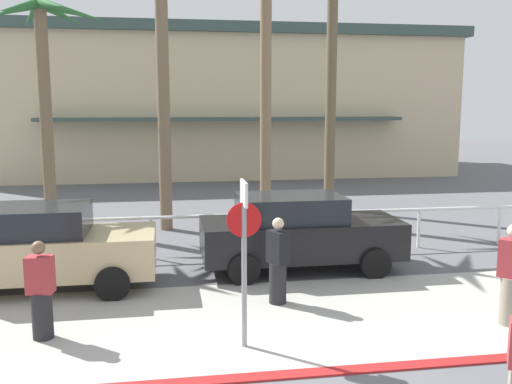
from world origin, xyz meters
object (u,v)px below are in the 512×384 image
at_px(palm_tree_3, 161,7).
at_px(palm_tree_4, 265,36).
at_px(stop_sign_bike_lane, 244,240).
at_px(pedestrian_0, 511,279).
at_px(pedestrian_2, 41,295).
at_px(palm_tree_2, 45,60).
at_px(car_black_2, 298,231).
at_px(car_tan_1, 40,247).
at_px(pedestrian_1, 278,265).

bearing_deg(palm_tree_3, palm_tree_4, 23.05).
xyz_separation_m(stop_sign_bike_lane, pedestrian_0, (4.49, 0.17, -0.88)).
bearing_deg(stop_sign_bike_lane, palm_tree_3, 97.60).
distance_m(palm_tree_3, pedestrian_2, 9.75).
height_order(palm_tree_2, car_black_2, palm_tree_2).
height_order(stop_sign_bike_lane, pedestrian_2, stop_sign_bike_lane).
height_order(palm_tree_4, car_tan_1, palm_tree_4).
bearing_deg(palm_tree_2, car_tan_1, -81.72).
relative_size(car_black_2, pedestrian_0, 2.55).
bearing_deg(pedestrian_2, car_black_2, 32.48).
distance_m(palm_tree_4, pedestrian_0, 11.19).
xyz_separation_m(stop_sign_bike_lane, pedestrian_2, (-3.09, 0.80, -0.95)).
xyz_separation_m(car_black_2, pedestrian_2, (-4.84, -3.08, -0.14)).
height_order(palm_tree_2, pedestrian_0, palm_tree_2).
height_order(stop_sign_bike_lane, palm_tree_2, palm_tree_2).
relative_size(palm_tree_2, car_tan_1, 1.52).
height_order(palm_tree_4, car_black_2, palm_tree_4).
height_order(stop_sign_bike_lane, pedestrian_0, stop_sign_bike_lane).
distance_m(palm_tree_2, car_tan_1, 7.26).
height_order(pedestrian_0, pedestrian_1, pedestrian_0).
distance_m(car_tan_1, pedestrian_2, 2.61).
xyz_separation_m(stop_sign_bike_lane, car_black_2, (1.75, 3.88, -0.81)).
relative_size(stop_sign_bike_lane, car_tan_1, 0.58).
xyz_separation_m(car_tan_1, car_black_2, (5.38, 0.53, 0.00)).
bearing_deg(pedestrian_1, pedestrian_2, -166.04).
relative_size(car_tan_1, pedestrian_1, 2.70).
relative_size(stop_sign_bike_lane, palm_tree_3, 0.30).
xyz_separation_m(car_tan_1, pedestrian_1, (4.50, -1.57, -0.12)).
bearing_deg(palm_tree_4, stop_sign_bike_lane, -101.81).
xyz_separation_m(palm_tree_4, pedestrian_0, (2.42, -9.72, -4.99)).
xyz_separation_m(palm_tree_2, car_black_2, (6.25, -5.44, -4.05)).
relative_size(stop_sign_bike_lane, car_black_2, 0.58).
distance_m(palm_tree_4, car_black_2, 7.77).
xyz_separation_m(car_black_2, pedestrian_1, (-0.88, -2.10, -0.12)).
relative_size(palm_tree_2, pedestrian_2, 4.20).
bearing_deg(car_black_2, pedestrian_2, -147.52).
bearing_deg(palm_tree_3, pedestrian_2, -104.16).
height_order(palm_tree_2, palm_tree_4, palm_tree_4).
distance_m(stop_sign_bike_lane, pedestrian_2, 3.33).
bearing_deg(pedestrian_2, pedestrian_1, 13.96).
height_order(car_tan_1, car_black_2, same).
relative_size(palm_tree_2, car_black_2, 1.52).
bearing_deg(car_black_2, palm_tree_2, 138.99).
height_order(car_black_2, pedestrian_1, car_black_2).
relative_size(stop_sign_bike_lane, palm_tree_2, 0.38).
bearing_deg(pedestrian_2, car_tan_1, 102.04).
relative_size(palm_tree_4, pedestrian_0, 4.63).
bearing_deg(palm_tree_4, palm_tree_2, -175.02).
xyz_separation_m(palm_tree_2, car_tan_1, (0.87, -5.96, -4.05)).
bearing_deg(palm_tree_2, palm_tree_4, 4.98).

